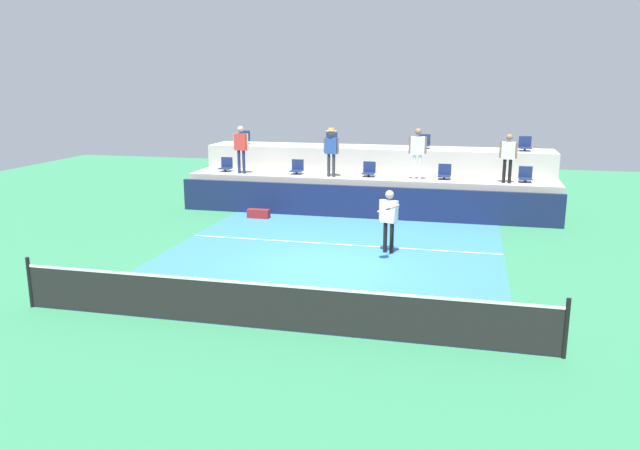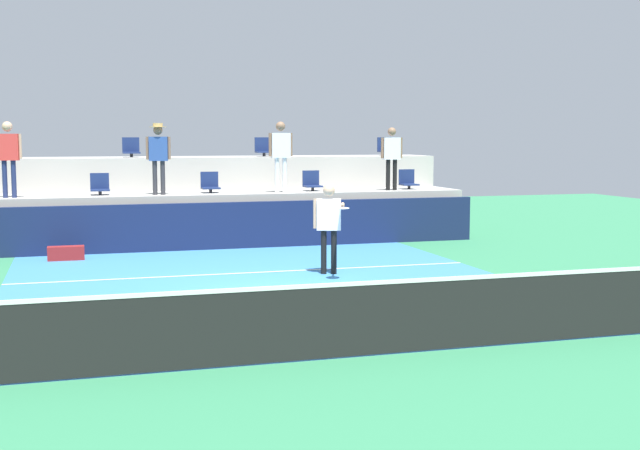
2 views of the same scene
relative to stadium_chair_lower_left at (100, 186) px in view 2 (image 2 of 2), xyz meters
name	(u,v)px [view 2 (image 2 of 2)]	position (x,y,z in m)	size (l,w,h in m)	color
ground_plane	(279,296)	(2.62, -7.23, -1.46)	(40.00, 40.00, 0.00)	#2D754C
court_inner_paint	(265,285)	(2.62, -6.23, -1.46)	(9.00, 10.00, 0.01)	teal
court_service_line	(249,273)	(2.62, -4.83, -1.46)	(9.00, 0.06, 0.00)	white
tennis_net	(359,316)	(2.62, -11.23, -0.97)	(10.48, 0.08, 1.07)	black
sponsor_backboard	(218,226)	(2.62, -1.23, -0.91)	(13.00, 0.16, 1.10)	#141E42
seating_tier_lower	(209,218)	(2.62, 0.07, -0.84)	(13.00, 1.80, 1.25)	#ADAAA3
seating_tier_upper	(198,196)	(2.62, 1.87, -0.41)	(13.00, 1.80, 2.10)	#ADAAA3
stadium_chair_lower_left	(100,186)	(0.00, 0.00, 0.00)	(0.44, 0.40, 0.52)	#2D2D33
stadium_chair_lower_center	(210,184)	(2.65, 0.00, 0.00)	(0.44, 0.40, 0.52)	#2D2D33
stadium_chair_lower_right	(312,182)	(5.28, 0.00, 0.00)	(0.44, 0.40, 0.52)	#2D2D33
stadium_chair_lower_far_right	(408,181)	(7.94, 0.00, 0.00)	(0.44, 0.40, 0.52)	#2D2D33
stadium_chair_upper_left	(131,149)	(0.87, 1.80, 0.85)	(0.44, 0.40, 0.52)	#2D2D33
stadium_chair_upper_right	(263,148)	(4.41, 1.80, 0.85)	(0.44, 0.40, 0.52)	#2D2D33
stadium_chair_upper_far_right	(386,148)	(8.00, 1.80, 0.85)	(0.44, 0.40, 0.52)	#2D2D33
tennis_player	(329,219)	(4.06, -5.41, -0.40)	(0.58, 1.31, 1.73)	black
spectator_in_white	(8,152)	(-2.00, -0.38, 0.83)	(0.60, 0.25, 1.73)	navy
spectator_with_hat	(158,151)	(1.36, -0.38, 0.83)	(0.58, 0.45, 1.71)	#2D2D33
spectator_leaning_on_rail	(281,150)	(4.36, -0.38, 0.85)	(0.61, 0.24, 1.76)	white
spectator_in_grey	(392,153)	(7.32, -0.38, 0.76)	(0.58, 0.24, 1.62)	black
tennis_ball	(188,303)	(0.71, -10.37, -0.86)	(0.07, 0.07, 0.07)	#CCE033
equipment_bag	(66,253)	(-0.80, -2.05, -1.31)	(0.76, 0.28, 0.30)	maroon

